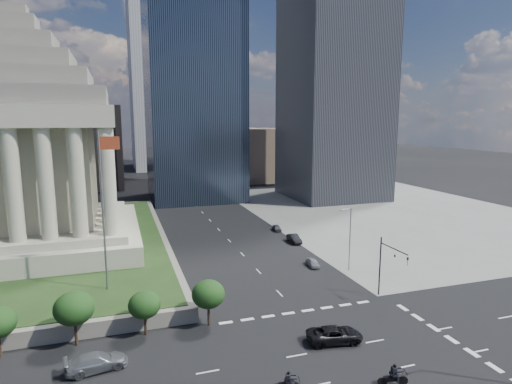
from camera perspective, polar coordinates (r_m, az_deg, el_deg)
name	(u,v)px	position (r m, az deg, el deg)	size (l,w,h in m)	color
ground	(186,196)	(134.55, -9.26, -0.48)	(500.00, 500.00, 0.00)	black
sidewalk_ne	(391,212)	(114.81, 17.50, -2.52)	(68.00, 90.00, 0.03)	slate
war_memorial	(26,131)	(80.26, -28.35, 7.18)	(34.00, 34.00, 39.00)	#A8A48D
flagpole	(104,202)	(55.95, -19.63, -1.32)	(2.52, 0.24, 20.00)	slate
midrise_glass	(193,96)	(128.12, -8.37, 12.52)	(26.00, 26.00, 60.00)	black
highrise_ne	(335,26)	(134.29, 10.53, 20.94)	(26.00, 28.00, 100.00)	black
building_filler_ne	(255,154)	(169.73, -0.19, 5.11)	(20.00, 30.00, 20.00)	brown
building_filler_nw	(86,147)	(161.59, -21.72, 5.64)	(24.00, 30.00, 28.00)	brown
traffic_signal_ne	(389,261)	(58.13, 17.26, -8.81)	(0.30, 5.74, 8.00)	black
street_lamp_north	(349,235)	(67.51, 12.30, -5.67)	(2.13, 0.22, 10.00)	slate
pickup_truck	(335,335)	(48.18, 10.47, -18.20)	(5.93, 2.73, 1.65)	black
suv_grey	(97,362)	(45.53, -20.49, -20.44)	(2.29, 5.63, 1.64)	slate
parked_sedan_near	(313,263)	(69.93, 7.59, -9.31)	(1.48, 3.68, 1.25)	#919499
parked_sedan_mid	(294,239)	(82.56, 5.11, -6.21)	(1.61, 4.61, 1.52)	black
parked_sedan_far	(277,228)	(90.93, 2.80, -4.80)	(1.44, 3.59, 1.22)	#4F5056
motorcycle_lead	(393,375)	(42.56, 17.81, -22.21)	(2.79, 0.76, 2.08)	black
motorcycle_trail	(287,382)	(40.25, 4.19, -23.90)	(2.57, 0.70, 1.92)	black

